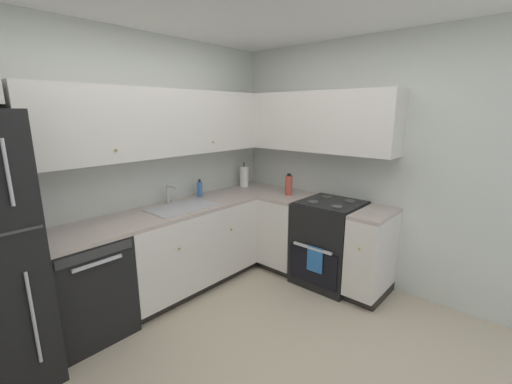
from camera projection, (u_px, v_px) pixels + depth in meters
name	position (u px, v px, depth m)	size (l,w,h in m)	color
ground_plane	(258.00, 373.00, 2.38)	(3.58, 3.30, 0.02)	#BCAD93
wall_back	(125.00, 170.00, 3.16)	(3.68, 0.05, 2.53)	silver
wall_right	(375.00, 166.00, 3.40)	(0.05, 3.40, 2.53)	silver
dishwasher	(85.00, 286.00, 2.71)	(0.60, 0.63, 0.85)	black
lower_cabinets_back	(188.00, 247.00, 3.47)	(1.48, 0.62, 0.85)	silver
countertop_back	(186.00, 207.00, 3.37)	(2.69, 0.60, 0.04)	#B7A89E
lower_cabinets_right	(319.00, 241.00, 3.63)	(0.62, 1.37, 0.85)	silver
countertop_right	(320.00, 203.00, 3.53)	(0.60, 1.37, 0.03)	#B7A89E
oven_range	(329.00, 242.00, 3.56)	(0.68, 0.62, 1.03)	black
upper_cabinets_back	(159.00, 123.00, 3.14)	(2.37, 0.34, 0.62)	silver
upper_cabinets_right	(309.00, 122.00, 3.61)	(0.32, 1.92, 0.62)	silver
sink	(182.00, 211.00, 3.30)	(0.64, 0.40, 0.10)	#B7B7BC
faucet	(170.00, 192.00, 3.40)	(0.07, 0.16, 0.20)	silver
soap_bottle	(200.00, 189.00, 3.70)	(0.06, 0.06, 0.20)	#3F72BF
paper_towel_roll	(244.00, 177.00, 4.18)	(0.11, 0.11, 0.32)	white
oil_bottle	(289.00, 185.00, 3.76)	(0.08, 0.08, 0.24)	#BF4C3F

